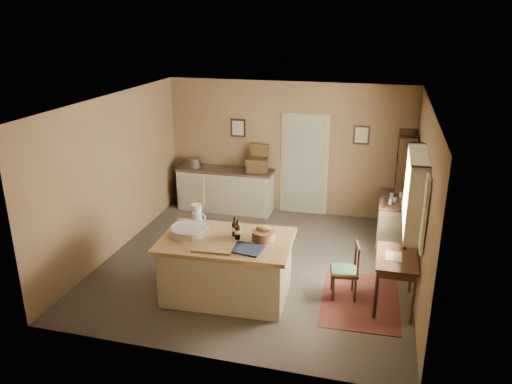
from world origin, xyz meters
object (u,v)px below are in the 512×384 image
(writing_desk, at_px, (397,263))
(shelving_unit, at_px, (406,184))
(right_cabinet, at_px, (395,222))
(sideboard, at_px, (226,188))
(desk_chair, at_px, (344,271))
(work_island, at_px, (226,266))

(writing_desk, xyz_separation_m, shelving_unit, (0.15, 2.72, 0.28))
(writing_desk, bearing_deg, right_cabinet, 90.01)
(sideboard, height_order, desk_chair, sideboard)
(work_island, bearing_deg, right_cabinet, 41.84)
(desk_chair, bearing_deg, sideboard, 123.60)
(right_cabinet, relative_size, shelving_unit, 0.57)
(sideboard, height_order, shelving_unit, shelving_unit)
(desk_chair, height_order, shelving_unit, shelving_unit)
(sideboard, xyz_separation_m, writing_desk, (3.45, -2.92, 0.19))
(sideboard, bearing_deg, shelving_unit, -3.18)
(right_cabinet, bearing_deg, shelving_unit, 77.84)
(sideboard, bearing_deg, work_island, -71.79)
(work_island, bearing_deg, sideboard, 105.21)
(work_island, distance_m, desk_chair, 1.71)
(right_cabinet, bearing_deg, work_island, -135.16)
(sideboard, xyz_separation_m, desk_chair, (2.74, -2.87, -0.07))
(sideboard, bearing_deg, right_cabinet, -14.62)
(writing_desk, distance_m, shelving_unit, 2.73)
(desk_chair, bearing_deg, right_cabinet, 60.07)
(writing_desk, xyz_separation_m, right_cabinet, (-0.00, 2.02, -0.21))
(writing_desk, bearing_deg, work_island, -171.74)
(sideboard, relative_size, desk_chair, 2.45)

